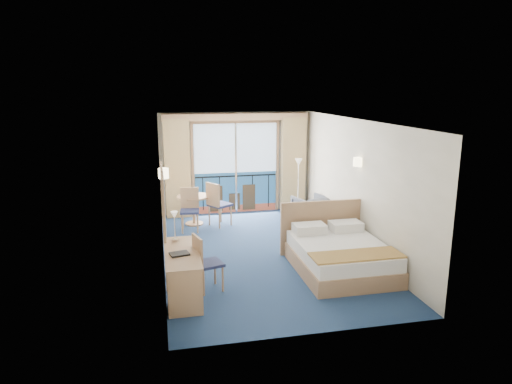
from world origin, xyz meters
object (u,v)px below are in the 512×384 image
(nightstand, at_px, (340,231))
(table_chair_b, at_px, (190,207))
(desk_chair, at_px, (204,260))
(table_chair_a, at_px, (217,202))
(floor_lamp, at_px, (298,172))
(bed, at_px, (339,254))
(armchair, at_px, (311,210))
(round_table, at_px, (194,203))
(desk, at_px, (184,282))

(nightstand, relative_size, table_chair_b, 0.59)
(desk_chair, xyz_separation_m, table_chair_a, (0.68, 3.59, 0.07))
(floor_lamp, height_order, table_chair_a, floor_lamp)
(bed, bearing_deg, desk_chair, -171.78)
(armchair, distance_m, round_table, 2.92)
(floor_lamp, xyz_separation_m, table_chair_b, (-2.95, -0.88, -0.56))
(floor_lamp, height_order, round_table, floor_lamp)
(floor_lamp, bearing_deg, bed, -96.03)
(desk_chair, height_order, table_chair_b, table_chair_b)
(armchair, height_order, round_table, round_table)
(desk, relative_size, table_chair_b, 1.56)
(armchair, distance_m, table_chair_a, 2.34)
(desk_chair, distance_m, table_chair_a, 3.65)
(nightstand, height_order, desk, desk)
(armchair, bearing_deg, desk, 33.30)
(bed, distance_m, desk, 3.03)
(floor_lamp, relative_size, desk_chair, 1.53)
(floor_lamp, bearing_deg, table_chair_b, -163.41)
(desk_chair, height_order, round_table, desk_chair)
(bed, xyz_separation_m, table_chair_a, (-1.86, 3.22, 0.31))
(bed, distance_m, floor_lamp, 4.03)
(round_table, height_order, table_chair_a, table_chair_a)
(nightstand, xyz_separation_m, desk, (-3.47, -2.20, 0.11))
(bed, bearing_deg, round_table, 124.43)
(bed, bearing_deg, table_chair_b, 129.75)
(table_chair_a, xyz_separation_m, table_chair_b, (-0.67, -0.18, -0.04))
(bed, xyz_separation_m, round_table, (-2.40, 3.50, 0.24))
(floor_lamp, distance_m, desk_chair, 5.24)
(round_table, bearing_deg, desk_chair, -92.00)
(bed, height_order, floor_lamp, floor_lamp)
(floor_lamp, relative_size, table_chair_a, 1.36)
(bed, height_order, nightstand, bed)
(table_chair_a, bearing_deg, desk_chair, 135.76)
(desk, xyz_separation_m, table_chair_b, (0.37, 3.91, 0.16))
(nightstand, height_order, floor_lamp, floor_lamp)
(armchair, xyz_separation_m, table_chair_a, (-2.31, 0.29, 0.26))
(desk, xyz_separation_m, round_table, (0.50, 4.37, 0.14))
(desk_chair, bearing_deg, round_table, -17.04)
(nightstand, distance_m, armchair, 1.60)
(desk_chair, distance_m, round_table, 3.87)
(nightstand, relative_size, round_table, 0.74)
(armchair, distance_m, desk_chair, 4.45)
(bed, bearing_deg, floor_lamp, 83.97)
(table_chair_b, bearing_deg, desk_chair, -84.17)
(desk, xyz_separation_m, desk_chair, (0.36, 0.50, 0.14))
(table_chair_a, bearing_deg, desk, 132.15)
(round_table, xyz_separation_m, table_chair_a, (0.54, -0.28, 0.06))
(desk_chair, bearing_deg, bed, -96.83)
(table_chair_a, bearing_deg, floor_lamp, -106.47)
(round_table, height_order, table_chair_b, table_chair_b)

